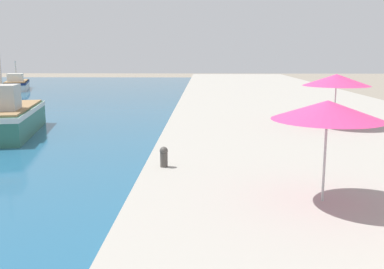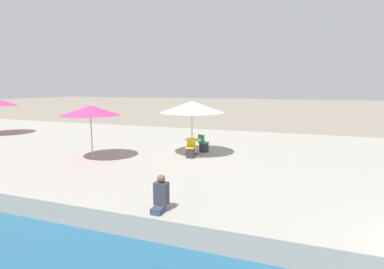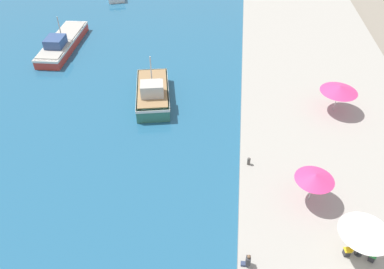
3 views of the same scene
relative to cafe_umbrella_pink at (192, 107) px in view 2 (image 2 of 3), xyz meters
name	(u,v)px [view 2 (image 2 of 3)]	position (x,y,z in m)	size (l,w,h in m)	color
cafe_umbrella_pink	(192,107)	(0.00, 0.00, 0.00)	(3.08, 3.08, 2.60)	#B7B7B7
cafe_umbrella_white	(90,110)	(-2.31, 4.04, -0.11)	(2.63, 2.63, 2.46)	#B7B7B7
cafe_table	(193,144)	(0.12, -0.02, -1.80)	(0.80, 0.80, 0.74)	#333338
cafe_chair_left	(203,146)	(0.77, -0.34, -2.01)	(0.56, 0.55, 0.91)	#2D2D33
cafe_chair_right	(190,151)	(-0.59, -0.14, -2.01)	(0.49, 0.46, 0.91)	#2D2D33
person_at_quay	(161,195)	(-6.58, -1.53, -1.90)	(0.53, 0.36, 0.98)	#333D5B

